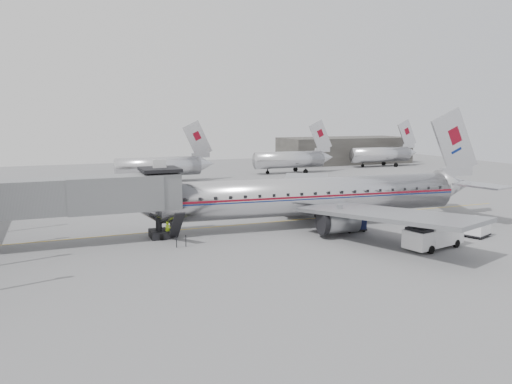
# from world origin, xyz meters

# --- Properties ---
(ground) EXTENTS (160.00, 160.00, 0.00)m
(ground) POSITION_xyz_m (0.00, 0.00, 0.00)
(ground) COLOR slate
(ground) RESTS_ON ground
(hangar) EXTENTS (30.00, 12.00, 6.00)m
(hangar) POSITION_xyz_m (45.00, 60.00, 3.00)
(hangar) COLOR #34322F
(hangar) RESTS_ON ground
(apron_line) EXTENTS (60.00, 0.15, 0.01)m
(apron_line) POSITION_xyz_m (3.00, 6.00, 0.01)
(apron_line) COLOR gold
(apron_line) RESTS_ON ground
(jet_bridge) EXTENTS (21.00, 6.20, 7.10)m
(jet_bridge) POSITION_xyz_m (-16.66, 3.67, 4.18)
(jet_bridge) COLOR slate
(jet_bridge) RESTS_ON ground
(distant_aircraft_near) EXTENTS (16.39, 3.20, 10.26)m
(distant_aircraft_near) POSITION_xyz_m (-1.79, 42.00, 2.73)
(distant_aircraft_near) COLOR silver
(distant_aircraft_near) RESTS_ON ground
(distant_aircraft_mid) EXTENTS (16.39, 3.20, 10.26)m
(distant_aircraft_mid) POSITION_xyz_m (24.21, 46.00, 2.73)
(distant_aircraft_mid) COLOR silver
(distant_aircraft_mid) RESTS_ON ground
(distant_aircraft_far) EXTENTS (16.39, 3.20, 10.26)m
(distant_aircraft_far) POSITION_xyz_m (48.21, 50.00, 2.73)
(distant_aircraft_far) COLOR silver
(distant_aircraft_far) RESTS_ON ground
(airliner) EXTENTS (37.87, 34.97, 11.98)m
(airliner) POSITION_xyz_m (6.75, 2.93, 3.01)
(airliner) COLOR silver
(airliner) RESTS_ON ground
(service_van) EXTENTS (5.82, 3.26, 2.58)m
(service_van) POSITION_xyz_m (11.37, -8.56, 1.36)
(service_van) COLOR white
(service_van) RESTS_ON ground
(baggage_cart_navy) EXTENTS (2.13, 1.62, 1.67)m
(baggage_cart_navy) POSITION_xyz_m (8.56, -0.74, 0.89)
(baggage_cart_navy) COLOR #0D1335
(baggage_cart_navy) RESTS_ON ground
(baggage_cart_white) EXTENTS (2.73, 2.42, 1.77)m
(baggage_cart_white) POSITION_xyz_m (17.89, -6.85, 0.94)
(baggage_cart_white) COLOR white
(baggage_cart_white) RESTS_ON ground
(ramp_worker) EXTENTS (0.66, 0.55, 1.56)m
(ramp_worker) POSITION_xyz_m (-8.61, 3.00, 0.78)
(ramp_worker) COLOR #B5E71B
(ramp_worker) RESTS_ON ground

